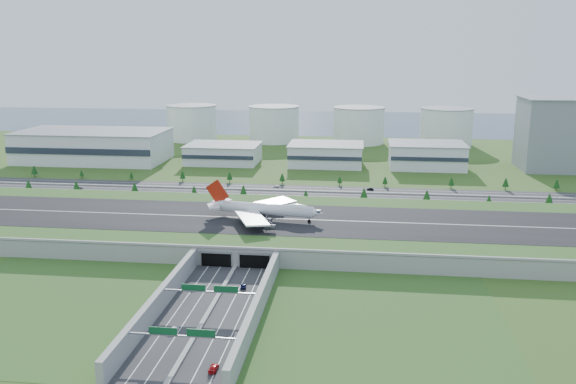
# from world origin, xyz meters

# --- Properties ---
(ground) EXTENTS (1200.00, 1200.00, 0.00)m
(ground) POSITION_xyz_m (0.00, 0.00, 0.00)
(ground) COLOR #2B4B17
(ground) RESTS_ON ground
(airfield_deck) EXTENTS (520.00, 100.00, 9.20)m
(airfield_deck) POSITION_xyz_m (0.00, -0.09, 4.12)
(airfield_deck) COLOR gray
(airfield_deck) RESTS_ON ground
(underpass_road) EXTENTS (38.80, 120.40, 8.00)m
(underpass_road) POSITION_xyz_m (0.00, -99.42, 3.43)
(underpass_road) COLOR #28282B
(underpass_road) RESTS_ON ground
(sign_gantry_near) EXTENTS (38.70, 0.70, 9.80)m
(sign_gantry_near) POSITION_xyz_m (0.00, -95.04, 6.95)
(sign_gantry_near) COLOR gray
(sign_gantry_near) RESTS_ON ground
(sign_gantry_far) EXTENTS (38.70, 0.70, 9.80)m
(sign_gantry_far) POSITION_xyz_m (0.00, -130.04, 6.95)
(sign_gantry_far) COLOR gray
(sign_gantry_far) RESTS_ON ground
(north_expressway) EXTENTS (560.00, 36.00, 0.12)m
(north_expressway) POSITION_xyz_m (0.00, 95.00, 0.06)
(north_expressway) COLOR #28282B
(north_expressway) RESTS_ON ground
(tree_row) EXTENTS (502.84, 48.71, 8.47)m
(tree_row) POSITION_xyz_m (13.19, 94.01, 4.79)
(tree_row) COLOR #3D2819
(tree_row) RESTS_ON ground
(hangar_west) EXTENTS (120.00, 60.00, 25.00)m
(hangar_west) POSITION_xyz_m (-170.00, 185.00, 12.50)
(hangar_west) COLOR silver
(hangar_west) RESTS_ON ground
(hangar_mid_a) EXTENTS (58.00, 42.00, 15.00)m
(hangar_mid_a) POSITION_xyz_m (-60.00, 190.00, 7.50)
(hangar_mid_a) COLOR silver
(hangar_mid_a) RESTS_ON ground
(hangar_mid_b) EXTENTS (58.00, 42.00, 17.00)m
(hangar_mid_b) POSITION_xyz_m (25.00, 190.00, 8.50)
(hangar_mid_b) COLOR silver
(hangar_mid_b) RESTS_ON ground
(hangar_mid_c) EXTENTS (58.00, 42.00, 19.00)m
(hangar_mid_c) POSITION_xyz_m (105.00, 190.00, 9.50)
(hangar_mid_c) COLOR silver
(hangar_mid_c) RESTS_ON ground
(office_tower) EXTENTS (46.00, 46.00, 55.00)m
(office_tower) POSITION_xyz_m (200.00, 195.00, 27.50)
(office_tower) COLOR gray
(office_tower) RESTS_ON ground
(fuel_tank_a) EXTENTS (50.00, 50.00, 35.00)m
(fuel_tank_a) POSITION_xyz_m (-120.00, 310.00, 17.50)
(fuel_tank_a) COLOR white
(fuel_tank_a) RESTS_ON ground
(fuel_tank_b) EXTENTS (50.00, 50.00, 35.00)m
(fuel_tank_b) POSITION_xyz_m (-35.00, 310.00, 17.50)
(fuel_tank_b) COLOR white
(fuel_tank_b) RESTS_ON ground
(fuel_tank_c) EXTENTS (50.00, 50.00, 35.00)m
(fuel_tank_c) POSITION_xyz_m (50.00, 310.00, 17.50)
(fuel_tank_c) COLOR white
(fuel_tank_c) RESTS_ON ground
(fuel_tank_d) EXTENTS (50.00, 50.00, 35.00)m
(fuel_tank_d) POSITION_xyz_m (135.00, 310.00, 17.50)
(fuel_tank_d) COLOR white
(fuel_tank_d) RESTS_ON ground
(bay_water) EXTENTS (1200.00, 260.00, 0.06)m
(bay_water) POSITION_xyz_m (0.00, 480.00, 0.03)
(bay_water) COLOR #31445E
(bay_water) RESTS_ON ground
(boeing_747) EXTENTS (62.57, 58.71, 19.44)m
(boeing_747) POSITION_xyz_m (5.02, -1.01, 13.54)
(boeing_747) COLOR white
(boeing_747) RESTS_ON airfield_deck
(car_0) EXTENTS (3.29, 4.59, 1.45)m
(car_0) POSITION_xyz_m (-11.26, -77.02, 0.85)
(car_0) COLOR silver
(car_0) RESTS_ON ground
(car_1) EXTENTS (2.87, 4.94, 1.54)m
(car_1) POSITION_xyz_m (-8.17, -114.07, 0.89)
(car_1) COLOR silver
(car_1) RESTS_ON ground
(car_2) EXTENTS (3.08, 5.30, 1.39)m
(car_2) POSITION_xyz_m (7.92, -72.88, 0.81)
(car_2) COLOR #0C103E
(car_2) RESTS_ON ground
(car_3) EXTENTS (2.42, 5.84, 1.69)m
(car_3) POSITION_xyz_m (11.36, -136.85, 0.96)
(car_3) COLOR #AF1014
(car_3) RESTS_ON ground
(car_4) EXTENTS (4.93, 2.47, 1.61)m
(car_4) POSITION_xyz_m (-135.82, 84.67, 0.93)
(car_4) COLOR #4E4F53
(car_4) RESTS_ON ground
(car_5) EXTENTS (4.87, 2.37, 1.54)m
(car_5) POSITION_xyz_m (59.96, 104.16, 0.89)
(car_5) COLOR black
(car_5) RESTS_ON ground
(car_7) EXTENTS (4.91, 2.47, 1.37)m
(car_7) POSITION_xyz_m (-3.84, 105.15, 0.80)
(car_7) COLOR white
(car_7) RESTS_ON ground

